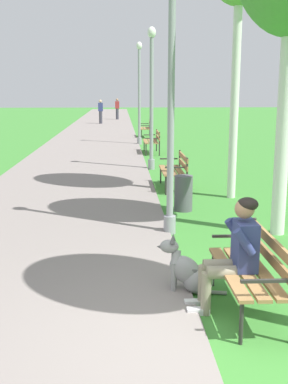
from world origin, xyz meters
TOP-DOWN VIEW (x-y plane):
  - ground_plane at (0.00, 0.00)m, footprint 120.00×120.00m
  - paved_path at (-2.15, 24.00)m, footprint 4.08×60.00m
  - park_bench_near at (0.49, 0.75)m, footprint 0.55×1.50m
  - park_bench_mid at (0.40, 7.30)m, footprint 0.55×1.50m
  - park_bench_far at (0.30, 13.83)m, footprint 0.55×1.50m
  - park_bench_furthest at (0.41, 19.98)m, footprint 0.55×1.50m
  - person_seated_on_near_bench at (0.28, 0.79)m, footprint 0.74×0.49m
  - dog_grey at (-0.13, 1.25)m, footprint 0.83×0.37m
  - lamp_post_near at (-0.12, 3.64)m, footprint 0.24×0.24m
  - lamp_post_mid at (-0.00, 10.19)m, footprint 0.24×0.24m
  - lamp_post_far at (-0.09, 16.81)m, footprint 0.24×0.24m
  - litter_bin at (0.31, 5.16)m, footprint 0.36×0.36m
  - pedestrian_distant at (-2.25, 29.33)m, footprint 0.32×0.22m
  - pedestrian_further_distant at (-1.13, 33.94)m, footprint 0.32×0.22m

SIDE VIEW (x-z plane):
  - ground_plane at x=0.00m, z-range 0.00..0.00m
  - paved_path at x=-2.15m, z-range 0.00..0.04m
  - dog_grey at x=-0.13m, z-range -0.09..0.61m
  - litter_bin at x=0.31m, z-range 0.00..0.70m
  - park_bench_near at x=0.49m, z-range 0.09..0.94m
  - park_bench_mid at x=0.40m, z-range 0.09..0.94m
  - park_bench_far at x=0.30m, z-range 0.09..0.94m
  - park_bench_furthest at x=0.41m, z-range 0.09..0.94m
  - person_seated_on_near_bench at x=0.28m, z-range 0.06..1.31m
  - pedestrian_distant at x=-2.25m, z-range 0.02..1.67m
  - pedestrian_further_distant at x=-1.13m, z-range 0.02..1.67m
  - lamp_post_mid at x=0.00m, z-range 0.07..4.16m
  - lamp_post_far at x=-0.09m, z-range 0.07..4.36m
  - lamp_post_near at x=-0.12m, z-range 0.08..4.80m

